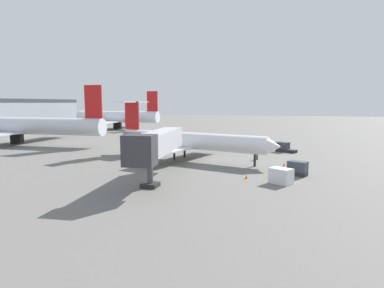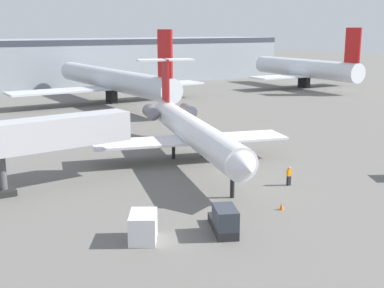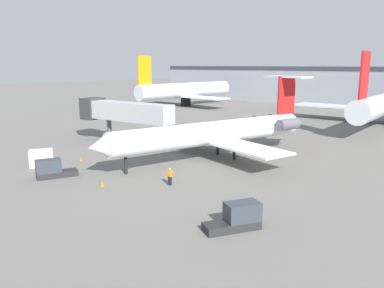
% 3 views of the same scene
% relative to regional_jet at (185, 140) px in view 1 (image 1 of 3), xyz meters
% --- Properties ---
extents(ground_plane, '(400.00, 400.00, 0.10)m').
position_rel_regional_jet_xyz_m(ground_plane, '(-0.81, -4.32, -3.36)').
color(ground_plane, '#66635E').
extents(regional_jet, '(20.50, 30.62, 9.75)m').
position_rel_regional_jet_xyz_m(regional_jet, '(0.00, 0.00, 0.00)').
color(regional_jet, white).
rests_on(regional_jet, ground_plane).
extents(jet_bridge, '(16.16, 4.35, 6.30)m').
position_rel_regional_jet_xyz_m(jet_bridge, '(-16.72, -1.35, 1.30)').
color(jet_bridge, '#ADADB2').
rests_on(jet_bridge, ground_plane).
extents(ground_crew_marshaller, '(0.40, 0.26, 1.69)m').
position_rel_regional_jet_xyz_m(ground_crew_marshaller, '(2.77, -11.82, -2.45)').
color(ground_crew_marshaller, black).
rests_on(ground_crew_marshaller, ground_plane).
extents(baggage_tug_lead, '(3.23, 4.16, 1.90)m').
position_rel_regional_jet_xyz_m(baggage_tug_lead, '(13.22, -16.20, -2.47)').
color(baggage_tug_lead, '#262628').
rests_on(baggage_tug_lead, ground_plane).
extents(baggage_tug_trailing, '(2.88, 4.23, 1.90)m').
position_rel_regional_jet_xyz_m(baggage_tug_trailing, '(-8.16, -17.56, -2.47)').
color(baggage_tug_trailing, '#262628').
rests_on(baggage_tug_trailing, ground_plane).
extents(cargo_container_uld, '(2.76, 3.04, 1.84)m').
position_rel_regional_jet_xyz_m(cargo_container_uld, '(-13.32, -15.83, -2.39)').
color(cargo_container_uld, silver).
rests_on(cargo_container_uld, ground_plane).
extents(traffic_cone_near, '(0.36, 0.36, 0.55)m').
position_rel_regional_jet_xyz_m(traffic_cone_near, '(-11.87, -11.63, -3.03)').
color(traffic_cone_near, orange).
rests_on(traffic_cone_near, ground_plane).
extents(traffic_cone_mid, '(0.36, 0.36, 0.55)m').
position_rel_regional_jet_xyz_m(traffic_cone_mid, '(-1.89, -16.19, -3.03)').
color(traffic_cone_mid, orange).
rests_on(traffic_cone_mid, ground_plane).
extents(parked_airliner_west_mid, '(36.99, 43.98, 13.23)m').
position_rel_regional_jet_xyz_m(parked_airliner_west_mid, '(9.34, 42.91, 0.90)').
color(parked_airliner_west_mid, silver).
rests_on(parked_airliner_west_mid, ground_plane).
extents(parked_airliner_centre, '(27.21, 32.26, 13.49)m').
position_rel_regional_jet_xyz_m(parked_airliner_centre, '(56.52, 42.42, 1.04)').
color(parked_airliner_centre, silver).
rests_on(parked_airliner_centre, ground_plane).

